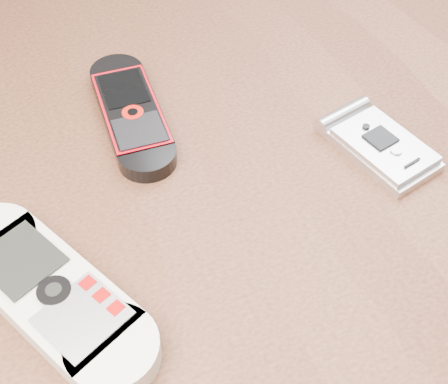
{
  "coord_description": "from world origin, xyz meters",
  "views": [
    {
      "loc": [
        -0.12,
        -0.26,
        1.09
      ],
      "look_at": [
        0.01,
        0.0,
        0.76
      ],
      "focal_mm": 50.0,
      "sensor_mm": 36.0,
      "label": 1
    }
  ],
  "objects_px": {
    "nokia_white": "(50,293)",
    "nokia_black_red": "(131,112)",
    "table": "(219,284)",
    "motorola_razr": "(381,146)"
  },
  "relations": [
    {
      "from": "table",
      "to": "nokia_white",
      "type": "distance_m",
      "value": 0.17
    },
    {
      "from": "nokia_white",
      "to": "nokia_black_red",
      "type": "relative_size",
      "value": 1.17
    },
    {
      "from": "table",
      "to": "motorola_razr",
      "type": "height_order",
      "value": "motorola_razr"
    },
    {
      "from": "table",
      "to": "motorola_razr",
      "type": "relative_size",
      "value": 12.58
    },
    {
      "from": "motorola_razr",
      "to": "table",
      "type": "bearing_deg",
      "value": 166.66
    },
    {
      "from": "table",
      "to": "nokia_black_red",
      "type": "relative_size",
      "value": 8.13
    },
    {
      "from": "nokia_white",
      "to": "nokia_black_red",
      "type": "height_order",
      "value": "nokia_white"
    },
    {
      "from": "nokia_white",
      "to": "table",
      "type": "bearing_deg",
      "value": -10.05
    },
    {
      "from": "table",
      "to": "nokia_black_red",
      "type": "xyz_separation_m",
      "value": [
        -0.03,
        0.11,
        0.11
      ]
    },
    {
      "from": "nokia_black_red",
      "to": "motorola_razr",
      "type": "xyz_separation_m",
      "value": [
        0.16,
        -0.12,
        -0.0
      ]
    }
  ]
}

